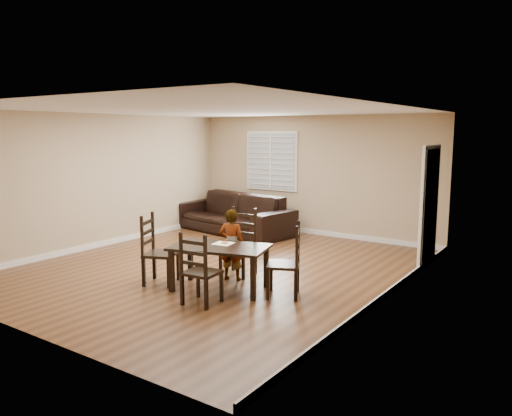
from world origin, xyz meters
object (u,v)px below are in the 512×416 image
(dining_table, at_px, (220,252))
(donut, at_px, (225,242))
(chair_far, at_px, (196,273))
(chair_right, at_px, (292,263))
(child, at_px, (232,245))
(sofa, at_px, (232,213))
(chair_near, at_px, (242,244))
(chair_left, at_px, (153,252))

(dining_table, bearing_deg, donut, 83.66)
(chair_far, xyz_separation_m, chair_right, (0.86, 1.08, 0.02))
(chair_far, distance_m, child, 1.29)
(child, bearing_deg, chair_far, 89.16)
(chair_right, height_order, sofa, chair_right)
(dining_table, bearing_deg, child, 90.00)
(chair_right, relative_size, sofa, 0.35)
(chair_right, distance_m, sofa, 4.77)
(chair_near, height_order, child, child)
(chair_near, distance_m, child, 0.42)
(chair_near, bearing_deg, chair_left, -129.47)
(chair_near, height_order, chair_left, chair_near)
(dining_table, relative_size, child, 1.39)
(chair_far, relative_size, sofa, 0.33)
(chair_left, relative_size, donut, 11.37)
(chair_left, relative_size, chair_right, 1.02)
(chair_far, relative_size, chair_right, 0.95)
(chair_far, distance_m, chair_right, 1.38)
(chair_far, xyz_separation_m, child, (-0.34, 1.24, 0.11))
(chair_left, distance_m, donut, 1.16)
(chair_left, bearing_deg, donut, -88.48)
(chair_far, xyz_separation_m, chair_left, (-1.25, 0.41, 0.04))
(chair_near, relative_size, donut, 11.41)
(chair_right, bearing_deg, chair_near, -139.81)
(dining_table, bearing_deg, chair_left, -179.11)
(child, bearing_deg, chair_left, 25.89)
(chair_right, bearing_deg, donut, -106.98)
(dining_table, xyz_separation_m, chair_left, (-1.06, -0.33, -0.08))
(chair_near, xyz_separation_m, child, (0.09, -0.40, 0.07))
(chair_left, height_order, chair_right, chair_left)
(dining_table, relative_size, chair_left, 1.45)
(dining_table, height_order, chair_right, chair_right)
(chair_near, xyz_separation_m, chair_right, (1.29, -0.56, -0.01))
(dining_table, height_order, chair_near, chair_near)
(chair_far, bearing_deg, chair_left, -23.41)
(dining_table, relative_size, chair_near, 1.45)
(dining_table, distance_m, chair_left, 1.11)
(child, distance_m, sofa, 3.84)
(sofa, bearing_deg, donut, -44.72)
(sofa, bearing_deg, chair_left, -60.44)
(child, bearing_deg, dining_table, 90.24)
(chair_far, distance_m, chair_left, 1.32)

